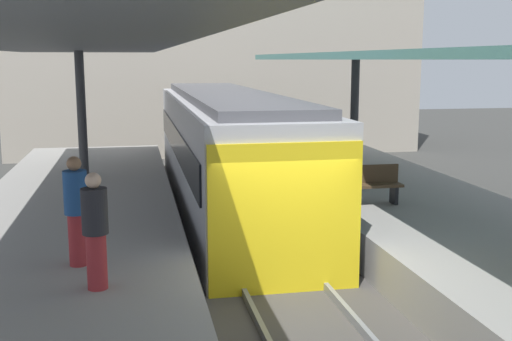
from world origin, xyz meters
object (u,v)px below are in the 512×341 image
platform_bench (370,183)px  passenger_near_bench (76,209)px  passenger_mid_platform (95,229)px  commuter_train (227,150)px

platform_bench → passenger_near_bench: bearing=-152.6°
platform_bench → passenger_near_bench: 6.73m
passenger_near_bench → passenger_mid_platform: size_ratio=1.04×
commuter_train → platform_bench: size_ratio=9.60×
passenger_near_bench → passenger_mid_platform: 1.16m
commuter_train → passenger_near_bench: (-3.37, -6.94, 0.16)m
commuter_train → platform_bench: (2.60, -3.85, -0.26)m
commuter_train → platform_bench: bearing=-56.0°
platform_bench → passenger_near_bench: (-5.97, -3.09, 0.42)m
platform_bench → passenger_mid_platform: 7.03m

